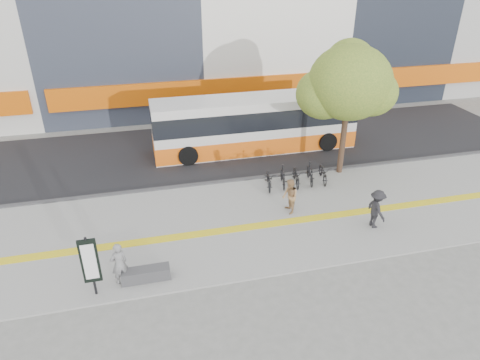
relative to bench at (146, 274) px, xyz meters
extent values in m
plane|color=slate|center=(2.60, 1.20, -0.30)|extent=(120.00, 120.00, 0.00)
cube|color=slate|center=(2.60, 2.70, -0.27)|extent=(40.00, 7.00, 0.08)
cube|color=gold|center=(2.60, 2.20, -0.22)|extent=(40.00, 0.45, 0.01)
cube|color=black|center=(2.60, 10.20, -0.28)|extent=(40.00, 8.00, 0.06)
cube|color=#353538|center=(2.60, 6.20, -0.23)|extent=(40.00, 0.25, 0.14)
cube|color=#CE5408|center=(4.60, 15.25, 1.70)|extent=(19.00, 0.50, 1.40)
cube|color=#CE5408|center=(22.60, 15.25, 1.70)|extent=(15.20, 0.50, 1.40)
cube|color=#353538|center=(0.00, 0.00, 0.00)|extent=(1.60, 0.45, 0.45)
cylinder|color=black|center=(-1.60, -0.30, 0.88)|extent=(0.08, 0.08, 2.20)
cube|color=black|center=(-1.60, -0.30, 1.09)|extent=(0.55, 0.08, 1.60)
cube|color=white|center=(-1.60, -0.35, 1.09)|extent=(0.40, 0.02, 1.30)
cylinder|color=#392719|center=(9.80, 5.90, 1.38)|extent=(0.28, 0.28, 3.20)
ellipsoid|color=#416622|center=(9.80, 5.90, 4.29)|extent=(3.80, 3.80, 3.42)
ellipsoid|color=#416622|center=(8.80, 6.40, 3.69)|extent=(2.60, 2.60, 2.34)
ellipsoid|color=#416622|center=(10.70, 5.50, 3.90)|extent=(2.40, 2.40, 2.16)
ellipsoid|color=#416622|center=(10.10, 6.70, 5.10)|extent=(2.20, 2.20, 1.98)
cube|color=silver|center=(6.44, 9.70, 1.23)|extent=(11.04, 2.30, 2.94)
cube|color=orange|center=(6.44, 9.70, 0.26)|extent=(11.06, 2.32, 0.92)
cube|color=black|center=(6.44, 9.70, 1.73)|extent=(11.06, 2.32, 1.01)
cylinder|color=black|center=(2.57, 8.55, 0.26)|extent=(1.01, 0.32, 1.01)
cylinder|color=black|center=(2.57, 10.85, 0.26)|extent=(1.01, 0.32, 1.01)
cylinder|color=black|center=(10.30, 8.55, 0.26)|extent=(1.01, 0.32, 1.01)
cylinder|color=black|center=(10.30, 10.85, 0.26)|extent=(1.01, 0.32, 1.01)
imported|color=black|center=(5.89, 5.20, 0.20)|extent=(0.90, 1.71, 0.86)
imported|color=black|center=(6.57, 5.20, 0.25)|extent=(0.77, 1.64, 0.95)
imported|color=black|center=(7.25, 5.20, 0.20)|extent=(0.90, 1.71, 0.86)
imported|color=black|center=(7.93, 5.20, 0.25)|extent=(0.77, 1.64, 0.95)
imported|color=black|center=(8.60, 5.20, 0.20)|extent=(0.90, 1.71, 0.86)
imported|color=black|center=(-0.80, 0.09, 0.54)|extent=(0.66, 0.57, 1.54)
imported|color=#9C764C|center=(6.07, 2.88, 0.54)|extent=(0.59, 0.75, 1.52)
imported|color=black|center=(9.02, 1.07, 0.59)|extent=(0.67, 1.08, 1.63)
camera|label=1|loc=(0.41, -11.58, 9.48)|focal=32.11mm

